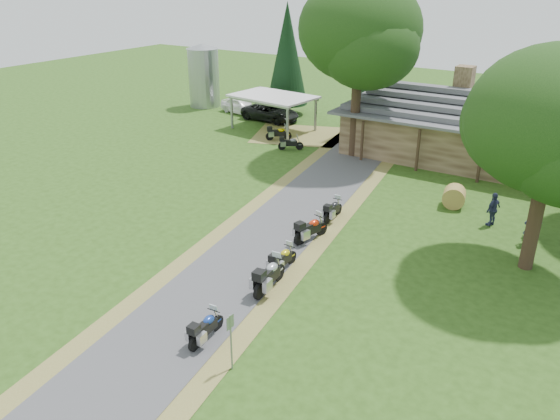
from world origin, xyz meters
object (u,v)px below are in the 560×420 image
Objects in this scene: silo at (204,75)px; motorcycle_row_b at (269,274)px; carport at (273,113)px; car_white_sedan at (241,104)px; hay_bale at (454,196)px; lodge at (499,128)px; car_dark_suv at (270,108)px; motorcycle_carport_b at (291,142)px; motorcycle_row_d at (311,228)px; motorcycle_row_c at (283,258)px; motorcycle_carport_a at (279,132)px; motorcycle_row_a at (206,326)px; motorcycle_row_e at (333,209)px.

motorcycle_row_b is at bearing -45.98° from silo.
carport is 6.39m from car_white_sedan.
car_white_sedan is at bearing 154.02° from hay_bale.
lodge is at bearing 9.65° from carport.
car_dark_suv is (8.49, -1.26, -1.86)m from silo.
car_white_sedan is 12.06m from motorcycle_carport_b.
silo is 2.98× the size of motorcycle_row_d.
motorcycle_row_c is 0.99× the size of motorcycle_carport_a.
hay_bale is (-0.16, -9.18, -1.83)m from lodge.
motorcycle_carport_b is (-9.28, 21.07, -0.02)m from motorcycle_row_a.
lodge is at bearing -14.89° from motorcycle_row_b.
hay_bale is (4.99, 5.13, 0.02)m from motorcycle_row_e.
carport is at bearing -176.74° from lodge.
silo is 1.03× the size of car_dark_suv.
lodge reaches higher than motorcycle_carport_b.
carport is at bearing 24.98° from motorcycle_row_a.
motorcycle_row_a is 23.02m from motorcycle_carport_b.
hay_bale is (19.30, -10.54, -0.48)m from car_dark_suv.
silo is 34.34m from motorcycle_row_b.
motorcycle_carport_b is 1.35× the size of hay_bale.
hay_bale is (4.02, 16.92, 0.02)m from motorcycle_row_a.
car_white_sedan reaches higher than motorcycle_row_a.
motorcycle_row_a is 0.99× the size of motorcycle_row_e.
silo reaches higher than hay_bale.
motorcycle_row_c is (-0.34, 5.74, 0.01)m from motorcycle_row_a.
motorcycle_row_e is (-0.97, 11.80, 0.00)m from motorcycle_row_a.
motorcycle_row_a is 5.75m from motorcycle_row_c.
motorcycle_row_d is at bearing -139.05° from car_dark_suv.
lodge is at bearing -82.91° from car_white_sedan.
motorcycle_row_c is at bearing -44.45° from silo.
motorcycle_row_c is 1.02× the size of motorcycle_row_e.
motorcycle_carport_a is at bearing -25.83° from silo.
hay_bale is at bearing -16.83° from motorcycle_row_d.
motorcycle_carport_a is 1.46× the size of hay_bale.
lodge is 15.32m from motorcycle_row_e.
motorcycle_carport_b is at bearing 24.53° from motorcycle_row_b.
carport is 18.26m from motorcycle_row_e.
car_dark_suv is 22.00m from hay_bale.
motorcycle_row_e is (-1.00, 7.71, -0.13)m from motorcycle_row_b.
carport is 3.01m from car_dark_suv.
motorcycle_row_e is (-0.23, 2.83, -0.08)m from motorcycle_row_d.
car_dark_suv is 23.53m from motorcycle_row_d.
motorcycle_carport_a is at bearing 27.31° from motorcycle_row_b.
motorcycle_row_a is 17.39m from hay_bale.
motorcycle_row_e is (22.81, -16.93, -2.37)m from silo.
silo reaches higher than motorcycle_row_d.
motorcycle_row_a is 1.04× the size of motorcycle_carport_b.
lodge is 17.29× the size of hay_bale.
lodge reaches higher than motorcycle_row_d.
silo is 5.20m from car_white_sedan.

